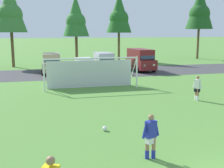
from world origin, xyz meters
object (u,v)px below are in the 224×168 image
Objects in this scene: parked_car_slot_left at (84,66)px; parked_car_slot_center at (141,59)px; player_striker_near at (151,137)px; player_midfield_center at (197,88)px; parked_car_slot_far_left at (52,63)px; soccer_goal at (91,72)px; soccer_ball at (105,128)px; parked_car_slot_center_left at (104,62)px.

parked_car_slot_left is 0.88× the size of parked_car_slot_center.
player_striker_near is 21.23m from parked_car_slot_left.
parked_car_slot_center reaches higher than player_striker_near.
player_midfield_center is 0.34× the size of parked_car_slot_center.
parked_car_slot_left is (3.36, -1.49, -0.24)m from parked_car_slot_far_left.
soccer_goal is 11.34m from parked_car_slot_center.
soccer_ball is 10.43m from soccer_goal.
player_striker_near is 23.41m from parked_car_slot_center.
player_striker_near reaches higher than soccer_ball.
parked_car_slot_center is (4.28, -0.27, 0.23)m from parked_car_slot_center_left.
soccer_ball is 0.13× the size of player_striker_near.
player_midfield_center is at bearing -79.19° from parked_car_slot_center_left.
parked_car_slot_center reaches higher than player_midfield_center.
soccer_goal is at bearing -73.94° from parked_car_slot_far_left.
parked_car_slot_center reaches higher than parked_car_slot_far_left.
parked_car_slot_far_left reaches higher than soccer_ball.
parked_car_slot_far_left is (-2.64, 9.18, -0.18)m from soccer_goal.
soccer_goal is 1.59× the size of parked_car_slot_far_left.
player_midfield_center is 0.38× the size of parked_car_slot_left.
player_striker_near is 0.35× the size of parked_car_slot_center_left.
player_midfield_center is at bearing -45.34° from soccer_goal.
player_striker_near is 1.00× the size of player_midfield_center.
parked_car_slot_center is at bearing 84.42° from player_midfield_center.
soccer_ball is 0.05× the size of parked_car_slot_center_left.
parked_car_slot_far_left reaches higher than parked_car_slot_left.
soccer_goal is 13.53m from player_striker_near.
player_striker_near is 0.35× the size of parked_car_slot_far_left.
parked_car_slot_center is (6.71, 0.88, 0.47)m from parked_car_slot_left.
soccer_goal is at bearing 134.66° from player_midfield_center.
parked_car_slot_center reaches higher than soccer_ball.
player_striker_near is at bearing -91.32° from soccer_goal.
soccer_goal reaches higher than soccer_ball.
player_midfield_center is at bearing -95.58° from parked_car_slot_center.
soccer_goal reaches higher than player_midfield_center.
player_striker_near is at bearing -130.29° from player_midfield_center.
soccer_ball is at bearing -114.67° from parked_car_slot_center.
parked_car_slot_center is at bearing 49.05° from soccer_goal.
parked_car_slot_far_left is (-8.65, 15.25, 0.29)m from player_midfield_center.
parked_car_slot_center_left is 0.95× the size of parked_car_slot_center.
parked_car_slot_left is at bearing -154.83° from parked_car_slot_center_left.
soccer_ball is at bearing -102.92° from parked_car_slot_center_left.
parked_car_slot_center_left is (5.80, -0.35, 0.00)m from parked_car_slot_far_left.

